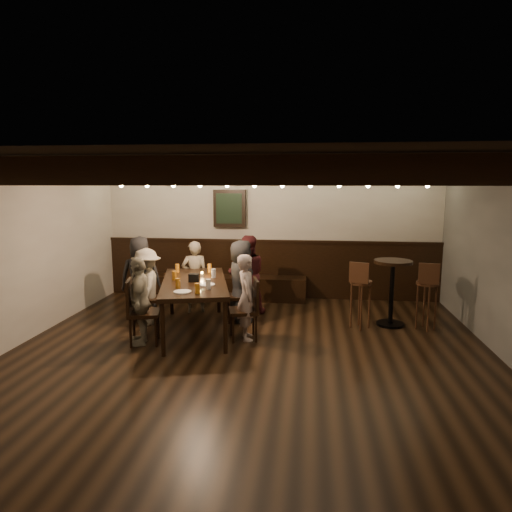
# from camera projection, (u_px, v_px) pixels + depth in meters

# --- Properties ---
(room) EXTENTS (7.00, 7.00, 7.00)m
(room) POSITION_uv_depth(u_px,v_px,m) (248.00, 253.00, 7.71)
(room) COLOR black
(room) RESTS_ON ground
(dining_table) EXTENTS (1.42, 2.25, 0.78)m
(dining_table) POSITION_uv_depth(u_px,v_px,m) (194.00, 285.00, 6.86)
(dining_table) COLOR black
(dining_table) RESTS_ON floor
(chair_left_near) EXTENTS (0.48, 0.48, 0.87)m
(chair_left_near) POSITION_uv_depth(u_px,v_px,m) (150.00, 308.00, 7.29)
(chair_left_near) COLOR black
(chair_left_near) RESTS_ON floor
(chair_left_far) EXTENTS (0.51, 0.51, 0.92)m
(chair_left_far) POSITION_uv_depth(u_px,v_px,m) (143.00, 324.00, 6.40)
(chair_left_far) COLOR black
(chair_left_far) RESTS_ON floor
(chair_right_near) EXTENTS (0.48, 0.48, 0.86)m
(chair_right_near) POSITION_uv_depth(u_px,v_px,m) (239.00, 305.00, 7.46)
(chair_right_near) COLOR black
(chair_right_near) RESTS_ON floor
(chair_right_far) EXTENTS (0.49, 0.49, 0.88)m
(chair_right_far) POSITION_uv_depth(u_px,v_px,m) (245.00, 321.00, 6.58)
(chair_right_far) COLOR black
(chair_right_far) RESTS_ON floor
(person_bench_left) EXTENTS (0.75, 0.58, 1.37)m
(person_bench_left) POSITION_uv_depth(u_px,v_px,m) (141.00, 277.00, 7.64)
(person_bench_left) COLOR black
(person_bench_left) RESTS_ON floor
(person_bench_centre) EXTENTS (0.52, 0.40, 1.26)m
(person_bench_centre) POSITION_uv_depth(u_px,v_px,m) (195.00, 277.00, 7.91)
(person_bench_centre) COLOR gray
(person_bench_centre) RESTS_ON floor
(person_bench_right) EXTENTS (0.76, 0.66, 1.36)m
(person_bench_right) POSITION_uv_depth(u_px,v_px,m) (247.00, 274.00, 7.86)
(person_bench_right) COLOR #531C20
(person_bench_right) RESTS_ON floor
(person_left_near) EXTENTS (0.63, 0.88, 1.23)m
(person_left_near) POSITION_uv_depth(u_px,v_px,m) (147.00, 287.00, 7.23)
(person_left_near) COLOR #9E9786
(person_left_near) RESTS_ON floor
(person_left_far) EXTENTS (0.47, 0.78, 1.24)m
(person_left_far) POSITION_uv_depth(u_px,v_px,m) (140.00, 301.00, 6.35)
(person_left_far) COLOR gray
(person_left_far) RESTS_ON floor
(person_right_near) EXTENTS (0.57, 0.73, 1.33)m
(person_right_near) POSITION_uv_depth(u_px,v_px,m) (241.00, 281.00, 7.40)
(person_right_near) COLOR #242526
(person_right_near) RESTS_ON floor
(person_right_far) EXTENTS (0.40, 0.51, 1.24)m
(person_right_far) POSITION_uv_depth(u_px,v_px,m) (247.00, 297.00, 6.53)
(person_right_far) COLOR #AB9691
(person_right_far) RESTS_ON floor
(pint_a) EXTENTS (0.07, 0.07, 0.14)m
(pint_a) POSITION_uv_depth(u_px,v_px,m) (177.00, 268.00, 7.49)
(pint_a) COLOR #BF7219
(pint_a) RESTS_ON dining_table
(pint_b) EXTENTS (0.07, 0.07, 0.14)m
(pint_b) POSITION_uv_depth(u_px,v_px,m) (210.00, 268.00, 7.51)
(pint_b) COLOR #BF7219
(pint_b) RESTS_ON dining_table
(pint_c) EXTENTS (0.07, 0.07, 0.14)m
(pint_c) POSITION_uv_depth(u_px,v_px,m) (174.00, 276.00, 6.90)
(pint_c) COLOR #BF7219
(pint_c) RESTS_ON dining_table
(pint_d) EXTENTS (0.07, 0.07, 0.14)m
(pint_d) POSITION_uv_depth(u_px,v_px,m) (214.00, 273.00, 7.07)
(pint_d) COLOR silver
(pint_d) RESTS_ON dining_table
(pint_e) EXTENTS (0.07, 0.07, 0.14)m
(pint_e) POSITION_uv_depth(u_px,v_px,m) (178.00, 283.00, 6.37)
(pint_e) COLOR #BF7219
(pint_e) RESTS_ON dining_table
(pint_f) EXTENTS (0.07, 0.07, 0.14)m
(pint_f) POSITION_uv_depth(u_px,v_px,m) (208.00, 284.00, 6.33)
(pint_f) COLOR silver
(pint_f) RESTS_ON dining_table
(pint_g) EXTENTS (0.07, 0.07, 0.14)m
(pint_g) POSITION_uv_depth(u_px,v_px,m) (197.00, 288.00, 6.06)
(pint_g) COLOR #BF7219
(pint_g) RESTS_ON dining_table
(plate_near) EXTENTS (0.24, 0.24, 0.01)m
(plate_near) POSITION_uv_depth(u_px,v_px,m) (183.00, 292.00, 6.15)
(plate_near) COLOR white
(plate_near) RESTS_ON dining_table
(plate_far) EXTENTS (0.24, 0.24, 0.01)m
(plate_far) POSITION_uv_depth(u_px,v_px,m) (207.00, 285.00, 6.58)
(plate_far) COLOR white
(plate_far) RESTS_ON dining_table
(condiment_caddy) EXTENTS (0.15, 0.10, 0.12)m
(condiment_caddy) POSITION_uv_depth(u_px,v_px,m) (194.00, 278.00, 6.79)
(condiment_caddy) COLOR black
(condiment_caddy) RESTS_ON dining_table
(candle) EXTENTS (0.05, 0.05, 0.05)m
(candle) POSITION_uv_depth(u_px,v_px,m) (202.00, 275.00, 7.16)
(candle) COLOR beige
(candle) RESTS_ON dining_table
(high_top_table) EXTENTS (0.59, 0.59, 1.05)m
(high_top_table) POSITION_uv_depth(u_px,v_px,m) (392.00, 283.00, 7.15)
(high_top_table) COLOR black
(high_top_table) RESTS_ON floor
(bar_stool_left) EXTENTS (0.36, 0.38, 1.06)m
(bar_stool_left) POSITION_uv_depth(u_px,v_px,m) (360.00, 303.00, 7.06)
(bar_stool_left) COLOR #341C10
(bar_stool_left) RESTS_ON floor
(bar_stool_right) EXTENTS (0.34, 0.36, 1.06)m
(bar_stool_right) POSITION_uv_depth(u_px,v_px,m) (426.00, 305.00, 6.99)
(bar_stool_right) COLOR #341C10
(bar_stool_right) RESTS_ON floor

